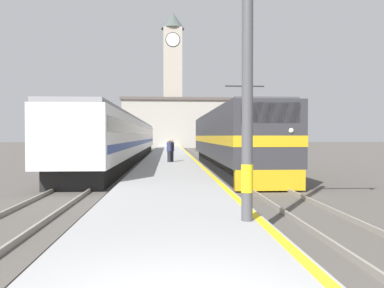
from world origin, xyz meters
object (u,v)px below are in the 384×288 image
at_px(passenger_train, 127,138).
at_px(clock_tower, 173,76).
at_px(second_waiting_passenger, 169,150).
at_px(locomotive_train, 229,140).
at_px(person_on_platform, 172,150).
at_px(catenary_mast, 252,11).

bearing_deg(passenger_train, clock_tower, 84.30).
distance_m(second_waiting_passenger, clock_tower, 57.60).
bearing_deg(second_waiting_passenger, passenger_train, 113.26).
bearing_deg(locomotive_train, second_waiting_passenger, 155.89).
xyz_separation_m(person_on_platform, second_waiting_passenger, (-0.17, -0.33, 0.00)).
relative_size(passenger_train, clock_tower, 1.43).
xyz_separation_m(passenger_train, catenary_mast, (5.54, -26.84, 2.86)).
bearing_deg(person_on_platform, second_waiting_passenger, -117.39).
bearing_deg(person_on_platform, passenger_train, 115.02).
height_order(locomotive_train, person_on_platform, locomotive_train).
relative_size(passenger_train, person_on_platform, 26.36).
distance_m(passenger_train, catenary_mast, 27.55).
distance_m(person_on_platform, second_waiting_passenger, 0.38).
xyz_separation_m(catenary_mast, person_on_platform, (-1.54, 18.28, -3.61)).
distance_m(locomotive_train, clock_tower, 59.18).
bearing_deg(person_on_platform, locomotive_train, -29.20).
relative_size(catenary_mast, clock_tower, 0.30).
xyz_separation_m(locomotive_train, second_waiting_passenger, (-3.88, 1.74, -0.73)).
distance_m(locomotive_train, passenger_train, 13.13).
bearing_deg(locomotive_train, person_on_platform, 150.80).
xyz_separation_m(passenger_train, clock_tower, (4.69, 46.94, 13.36)).
distance_m(passenger_train, second_waiting_passenger, 9.71).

